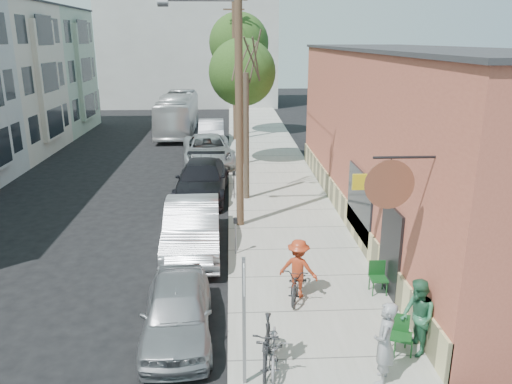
{
  "coord_description": "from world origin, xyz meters",
  "views": [
    {
      "loc": [
        2.15,
        -13.37,
        6.91
      ],
      "look_at": [
        3.04,
        4.19,
        1.5
      ],
      "focal_mm": 35.0,
      "sensor_mm": 36.0,
      "label": 1
    }
  ],
  "objects_px": {
    "patio_chair_a": "(378,278)",
    "patron_green": "(417,317)",
    "tree_leafy_mid": "(242,73)",
    "car_4": "(211,132)",
    "tree_leafy_far": "(239,43)",
    "car_3": "(208,150)",
    "parking_meter_near": "(236,230)",
    "sign_post": "(244,310)",
    "utility_pole_near": "(237,84)",
    "parked_bike_a": "(267,345)",
    "bus": "(178,113)",
    "car_1": "(192,227)",
    "car_0": "(177,311)",
    "parking_meter_far": "(234,180)",
    "parked_bike_b": "(274,348)",
    "cyclist": "(298,268)",
    "car_2": "(202,180)",
    "patron_grey": "(384,343)",
    "patio_chair_b": "(401,336)",
    "tree_bare": "(246,138)"
  },
  "relations": [
    {
      "from": "patio_chair_a",
      "to": "patron_green",
      "type": "distance_m",
      "value": 2.77
    },
    {
      "from": "tree_leafy_mid",
      "to": "car_4",
      "type": "height_order",
      "value": "tree_leafy_mid"
    },
    {
      "from": "tree_leafy_far",
      "to": "patron_green",
      "type": "height_order",
      "value": "tree_leafy_far"
    },
    {
      "from": "car_3",
      "to": "parking_meter_near",
      "type": "bearing_deg",
      "value": -89.21
    },
    {
      "from": "sign_post",
      "to": "utility_pole_near",
      "type": "distance_m",
      "value": 9.82
    },
    {
      "from": "parked_bike_a",
      "to": "bus",
      "type": "distance_m",
      "value": 29.6
    },
    {
      "from": "tree_leafy_far",
      "to": "car_4",
      "type": "distance_m",
      "value": 6.72
    },
    {
      "from": "parking_meter_near",
      "to": "car_4",
      "type": "bearing_deg",
      "value": 94.41
    },
    {
      "from": "tree_leafy_mid",
      "to": "car_1",
      "type": "height_order",
      "value": "tree_leafy_mid"
    },
    {
      "from": "patio_chair_a",
      "to": "car_0",
      "type": "xyz_separation_m",
      "value": [
        -5.35,
        -1.6,
        0.1
      ]
    },
    {
      "from": "parking_meter_far",
      "to": "tree_leafy_mid",
      "type": "xyz_separation_m",
      "value": [
        0.55,
        6.44,
        4.19
      ]
    },
    {
      "from": "tree_leafy_far",
      "to": "car_0",
      "type": "relative_size",
      "value": 2.12
    },
    {
      "from": "car_1",
      "to": "car_4",
      "type": "height_order",
      "value": "car_1"
    },
    {
      "from": "sign_post",
      "to": "parking_meter_near",
      "type": "height_order",
      "value": "sign_post"
    },
    {
      "from": "patio_chair_a",
      "to": "parked_bike_b",
      "type": "relative_size",
      "value": 0.53
    },
    {
      "from": "car_0",
      "to": "parked_bike_b",
      "type": "bearing_deg",
      "value": -36.38
    },
    {
      "from": "cyclist",
      "to": "car_2",
      "type": "height_order",
      "value": "cyclist"
    },
    {
      "from": "sign_post",
      "to": "parked_bike_a",
      "type": "relative_size",
      "value": 1.51
    },
    {
      "from": "sign_post",
      "to": "car_3",
      "type": "xyz_separation_m",
      "value": [
        -1.55,
        19.39,
        -1.01
      ]
    },
    {
      "from": "parked_bike_a",
      "to": "parked_bike_b",
      "type": "relative_size",
      "value": 1.12
    },
    {
      "from": "patio_chair_a",
      "to": "car_2",
      "type": "bearing_deg",
      "value": 120.69
    },
    {
      "from": "parking_meter_far",
      "to": "tree_leafy_far",
      "type": "height_order",
      "value": "tree_leafy_far"
    },
    {
      "from": "car_1",
      "to": "tree_leafy_far",
      "type": "bearing_deg",
      "value": 82.62
    },
    {
      "from": "patron_green",
      "to": "parked_bike_b",
      "type": "distance_m",
      "value": 3.24
    },
    {
      "from": "patio_chair_a",
      "to": "patron_grey",
      "type": "bearing_deg",
      "value": -103.3
    },
    {
      "from": "patio_chair_a",
      "to": "utility_pole_near",
      "type": "bearing_deg",
      "value": 125.74
    },
    {
      "from": "car_3",
      "to": "sign_post",
      "type": "bearing_deg",
      "value": -91.04
    },
    {
      "from": "parking_meter_near",
      "to": "patron_grey",
      "type": "height_order",
      "value": "patron_grey"
    },
    {
      "from": "car_1",
      "to": "car_2",
      "type": "height_order",
      "value": "car_1"
    },
    {
      "from": "utility_pole_near",
      "to": "patron_green",
      "type": "bearing_deg",
      "value": -65.28
    },
    {
      "from": "sign_post",
      "to": "car_2",
      "type": "distance_m",
      "value": 13.34
    },
    {
      "from": "tree_leafy_mid",
      "to": "patio_chair_b",
      "type": "bearing_deg",
      "value": -80.37
    },
    {
      "from": "parked_bike_b",
      "to": "bus",
      "type": "relative_size",
      "value": 0.16
    },
    {
      "from": "patio_chair_b",
      "to": "patron_green",
      "type": "xyz_separation_m",
      "value": [
        0.34,
        0.04,
        0.44
      ]
    },
    {
      "from": "tree_bare",
      "to": "car_4",
      "type": "relative_size",
      "value": 1.11
    },
    {
      "from": "sign_post",
      "to": "patio_chair_a",
      "type": "height_order",
      "value": "sign_post"
    },
    {
      "from": "sign_post",
      "to": "car_0",
      "type": "xyz_separation_m",
      "value": [
        -1.55,
        2.0,
        -1.14
      ]
    },
    {
      "from": "patron_grey",
      "to": "car_2",
      "type": "bearing_deg",
      "value": -138.16
    },
    {
      "from": "utility_pole_near",
      "to": "parked_bike_a",
      "type": "bearing_deg",
      "value": -87.06
    },
    {
      "from": "patio_chair_b",
      "to": "car_1",
      "type": "height_order",
      "value": "car_1"
    },
    {
      "from": "tree_leafy_mid",
      "to": "patio_chair_a",
      "type": "bearing_deg",
      "value": -77.6
    },
    {
      "from": "car_2",
      "to": "tree_bare",
      "type": "bearing_deg",
      "value": -19.08
    },
    {
      "from": "patron_green",
      "to": "cyclist",
      "type": "bearing_deg",
      "value": -141.42
    },
    {
      "from": "sign_post",
      "to": "car_4",
      "type": "relative_size",
      "value": 0.57
    },
    {
      "from": "sign_post",
      "to": "patio_chair_a",
      "type": "distance_m",
      "value": 5.38
    },
    {
      "from": "cyclist",
      "to": "car_1",
      "type": "relative_size",
      "value": 0.32
    },
    {
      "from": "parked_bike_b",
      "to": "car_4",
      "type": "xyz_separation_m",
      "value": [
        -2.21,
        24.73,
        0.22
      ]
    },
    {
      "from": "utility_pole_near",
      "to": "parked_bike_b",
      "type": "relative_size",
      "value": 6.03
    },
    {
      "from": "patron_green",
      "to": "tree_bare",
      "type": "bearing_deg",
      "value": -165.61
    },
    {
      "from": "sign_post",
      "to": "bus",
      "type": "xyz_separation_m",
      "value": [
        -4.22,
        29.66,
        -0.37
      ]
    }
  ]
}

